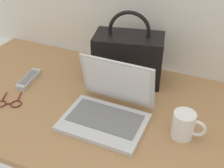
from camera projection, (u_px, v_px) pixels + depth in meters
name	position (u px, v px, depth m)	size (l,w,h in m)	color
desk	(110.00, 111.00, 1.15)	(1.60, 0.76, 0.03)	#A87A4C
laptop	(108.00, 108.00, 1.07)	(0.31, 0.27, 0.22)	silver
coffee_mug	(184.00, 125.00, 0.99)	(0.12, 0.08, 0.10)	white
remote_control_near	(29.00, 79.00, 1.30)	(0.07, 0.16, 0.02)	#B7B7B7
eyeglasses	(9.00, 103.00, 1.16)	(0.12, 0.13, 0.01)	#591E19
handbag	(128.00, 57.00, 1.26)	(0.33, 0.22, 0.33)	black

